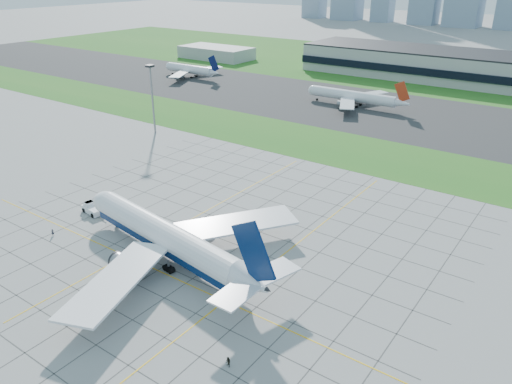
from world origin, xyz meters
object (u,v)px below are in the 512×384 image
at_px(pushback_tug, 92,209).
at_px(light_mast, 152,91).
at_px(crew_far, 228,362).
at_px(distant_jet_0, 191,69).
at_px(airliner, 166,237).
at_px(crew_near, 53,232).
at_px(distant_jet_1, 354,96).

bearing_deg(pushback_tug, light_mast, 130.95).
bearing_deg(light_mast, crew_far, -38.89).
xyz_separation_m(light_mast, distant_jet_0, (-60.49, 86.68, -11.70)).
bearing_deg(airliner, light_mast, 146.05).
xyz_separation_m(crew_far, distant_jet_0, (-159.65, 166.66, 3.55)).
relative_size(pushback_tug, crew_near, 5.85).
xyz_separation_m(pushback_tug, crew_near, (2.25, -13.14, -0.36)).
height_order(light_mast, airliner, light_mast).
height_order(pushback_tug, distant_jet_1, distant_jet_1).
xyz_separation_m(airliner, crew_far, (30.96, -17.89, -4.15)).
relative_size(light_mast, airliner, 0.43).
bearing_deg(light_mast, crew_near, -61.09).
distance_m(airliner, distant_jet_1, 145.28).
xyz_separation_m(light_mast, crew_near, (39.08, -70.77, -15.35)).
bearing_deg(pushback_tug, crew_far, -11.37).
xyz_separation_m(light_mast, distant_jet_1, (43.92, 81.14, -11.69)).
bearing_deg(airliner, distant_jet_1, 107.99).
bearing_deg(crew_far, pushback_tug, 179.77).
relative_size(airliner, distant_jet_1, 1.27).
bearing_deg(distant_jet_1, crew_near, -91.82).
bearing_deg(light_mast, airliner, -42.32).
distance_m(pushback_tug, distant_jet_1, 138.98).
relative_size(pushback_tug, crew_far, 5.22).
relative_size(pushback_tug, distant_jet_1, 0.21).
bearing_deg(airliner, crew_near, -155.04).
height_order(light_mast, distant_jet_0, light_mast).
distance_m(light_mast, distant_jet_0, 106.35).
xyz_separation_m(airliner, crew_near, (-29.11, -8.67, -4.25)).
bearing_deg(light_mast, distant_jet_1, 61.57).
height_order(light_mast, distant_jet_1, light_mast).
distance_m(distant_jet_0, distant_jet_1, 104.56).
relative_size(airliner, distant_jet_0, 1.39).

